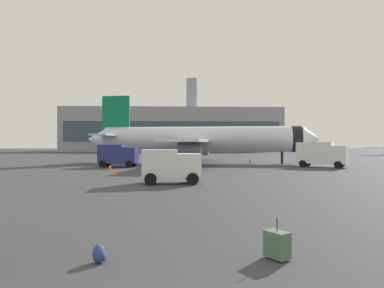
# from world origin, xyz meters

# --- Properties ---
(airplane_at_gate) EXTENTS (35.66, 32.35, 10.50)m
(airplane_at_gate) POSITION_xyz_m (3.65, 48.98, 3.66)
(airplane_at_gate) COLOR silver
(airplane_at_gate) RESTS_ON ground
(service_truck) EXTENTS (5.03, 3.00, 2.90)m
(service_truck) POSITION_xyz_m (-7.46, 41.27, 1.61)
(service_truck) COLOR navy
(service_truck) RESTS_ON ground
(fuel_truck) EXTENTS (6.30, 5.39, 3.20)m
(fuel_truck) POSITION_xyz_m (18.57, 39.72, 1.77)
(fuel_truck) COLOR white
(fuel_truck) RESTS_ON ground
(cargo_van) EXTENTS (4.45, 2.43, 2.60)m
(cargo_van) POSITION_xyz_m (-0.39, 22.86, 1.45)
(cargo_van) COLOR white
(cargo_van) RESTS_ON ground
(safety_cone_near) EXTENTS (0.44, 0.44, 0.63)m
(safety_cone_near) POSITION_xyz_m (-7.53, 36.34, 0.31)
(safety_cone_near) COLOR #F2590C
(safety_cone_near) RESTS_ON ground
(safety_cone_mid) EXTENTS (0.44, 0.44, 0.70)m
(safety_cone_mid) POSITION_xyz_m (-5.75, 29.95, 0.34)
(safety_cone_mid) COLOR #F2590C
(safety_cone_mid) RESTS_ON ground
(safety_cone_far) EXTENTS (0.44, 0.44, 0.82)m
(safety_cone_far) POSITION_xyz_m (11.75, 50.56, 0.40)
(safety_cone_far) COLOR #F2590C
(safety_cone_far) RESTS_ON ground
(rolling_suitcase) EXTENTS (0.68, 0.75, 1.10)m
(rolling_suitcase) POSITION_xyz_m (2.72, 5.59, 0.39)
(rolling_suitcase) COLOR #476B4C
(rolling_suitcase) RESTS_ON ground
(traveller_backpack) EXTENTS (0.36, 0.40, 0.48)m
(traveller_backpack) POSITION_xyz_m (-1.95, 5.51, 0.23)
(traveller_backpack) COLOR navy
(traveller_backpack) RESTS_ON ground
(terminal_building) EXTENTS (81.20, 22.35, 28.18)m
(terminal_building) POSITION_xyz_m (-1.11, 130.97, 8.20)
(terminal_building) COLOR gray
(terminal_building) RESTS_ON ground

